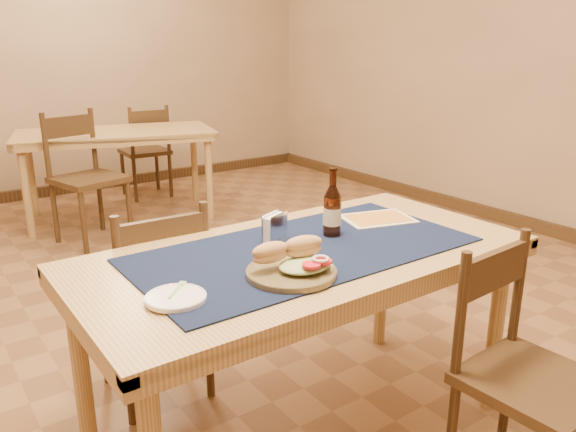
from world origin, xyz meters
TOP-DOWN VIEW (x-y plane):
  - room at (0.00, 0.00)m, footprint 6.04×7.04m
  - main_table at (0.00, -0.80)m, footprint 1.60×0.80m
  - placemat at (0.00, -0.80)m, footprint 1.20×0.60m
  - baseboard at (0.00, 0.00)m, footprint 6.00×7.00m
  - back_table at (0.41, 2.36)m, footprint 1.72×1.17m
  - chair_main_far at (-0.35, -0.25)m, footprint 0.42×0.42m
  - chair_main_near at (0.40, -1.43)m, footprint 0.41×0.41m
  - chair_back_near at (0.01, 1.92)m, footprint 0.55×0.55m
  - chair_back_far at (0.87, 2.88)m, footprint 0.43×0.43m
  - sandwich_plate at (-0.17, -0.96)m, footprint 0.29×0.29m
  - side_plate at (-0.54, -0.92)m, footprint 0.17×0.17m
  - fork at (-0.52, -0.88)m, footprint 0.09×0.09m
  - beer_bottle at (0.17, -0.74)m, footprint 0.07×0.07m
  - napkin_holder at (-0.04, -0.68)m, footprint 0.13×0.09m
  - menu_card at (0.45, -0.70)m, footprint 0.32×0.27m

SIDE VIEW (x-z plane):
  - baseboard at x=0.00m, z-range 0.00..0.10m
  - chair_main_near at x=0.40m, z-range 0.02..0.87m
  - chair_main_far at x=-0.35m, z-range 0.02..0.88m
  - chair_back_far at x=0.87m, z-range 0.02..0.91m
  - chair_back_near at x=0.01m, z-range 0.02..0.99m
  - main_table at x=0.00m, z-range 0.29..1.04m
  - back_table at x=0.41m, z-range 0.29..1.04m
  - placemat at x=0.00m, z-range 0.75..0.76m
  - menu_card at x=0.45m, z-range 0.76..0.76m
  - side_plate at x=-0.54m, z-range 0.76..0.77m
  - fork at x=-0.52m, z-range 0.77..0.77m
  - sandwich_plate at x=-0.17m, z-range 0.73..0.84m
  - napkin_holder at x=-0.04m, z-range 0.75..0.86m
  - beer_bottle at x=0.17m, z-range 0.72..0.98m
  - room at x=0.00m, z-range -0.02..2.82m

